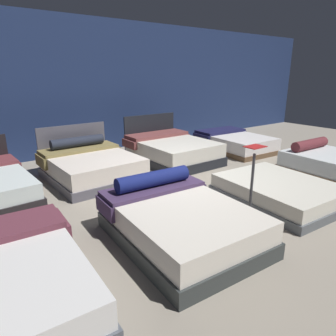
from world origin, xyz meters
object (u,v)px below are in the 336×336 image
at_px(bed_2, 279,191).
at_px(price_sign, 251,194).
at_px(bed_6, 172,150).
at_px(bed_7, 234,142).
at_px(bed_5, 91,165).
at_px(bed_1, 180,221).

distance_m(bed_2, price_sign, 1.11).
height_order(bed_6, bed_7, bed_6).
distance_m(bed_5, bed_7, 4.26).
height_order(bed_1, bed_6, bed_6).
distance_m(bed_1, bed_7, 5.18).
distance_m(bed_1, bed_6, 3.70).
relative_size(bed_2, bed_6, 0.96).
relative_size(bed_5, price_sign, 1.72).
distance_m(bed_6, price_sign, 3.44).
bearing_deg(bed_2, bed_5, 128.38).
relative_size(bed_7, price_sign, 1.83).
distance_m(bed_5, price_sign, 3.44).
bearing_deg(bed_6, bed_5, 179.70).
relative_size(bed_6, bed_7, 0.99).
bearing_deg(bed_5, bed_1, -92.42).
relative_size(bed_2, price_sign, 1.73).
bearing_deg(bed_1, bed_5, 92.34).
bearing_deg(bed_2, bed_1, -177.13).
bearing_deg(price_sign, bed_6, 72.41).
xyz_separation_m(bed_6, bed_7, (2.15, -0.12, -0.06)).
distance_m(bed_1, bed_2, 2.15).
bearing_deg(bed_5, bed_7, -3.43).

